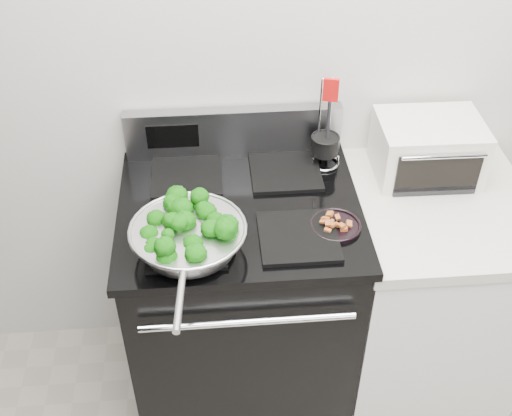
{
  "coord_description": "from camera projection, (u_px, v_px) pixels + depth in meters",
  "views": [
    {
      "loc": [
        -0.38,
        -0.2,
        2.27
      ],
      "look_at": [
        -0.25,
        1.36,
        0.98
      ],
      "focal_mm": 45.0,
      "sensor_mm": 36.0,
      "label": 1
    }
  ],
  "objects": [
    {
      "name": "back_wall",
      "position": [
        322.0,
        42.0,
        2.11
      ],
      "size": [
        4.0,
        0.02,
        2.7
      ],
      "primitive_type": "cube",
      "color": "beige",
      "rests_on": "ground"
    },
    {
      "name": "counter",
      "position": [
        421.0,
        296.0,
        2.44
      ],
      "size": [
        0.62,
        0.68,
        0.92
      ],
      "color": "white",
      "rests_on": "floor"
    },
    {
      "name": "utensil_holder",
      "position": [
        325.0,
        149.0,
        2.23
      ],
      "size": [
        0.11,
        0.11,
        0.34
      ],
      "rotation": [
        0.0,
        0.0,
        -0.24
      ],
      "color": "silver",
      "rests_on": "gas_range"
    },
    {
      "name": "broccoli_pile",
      "position": [
        188.0,
        231.0,
        1.88
      ],
      "size": [
        0.28,
        0.28,
        0.1
      ],
      "primitive_type": null,
      "color": "#053204",
      "rests_on": "skillet"
    },
    {
      "name": "toaster_oven",
      "position": [
        428.0,
        148.0,
        2.21
      ],
      "size": [
        0.36,
        0.28,
        0.2
      ],
      "rotation": [
        0.0,
        0.0,
        -0.02
      ],
      "color": "silver",
      "rests_on": "counter"
    },
    {
      "name": "gas_range",
      "position": [
        241.0,
        302.0,
        2.38
      ],
      "size": [
        0.79,
        0.69,
        1.13
      ],
      "color": "black",
      "rests_on": "floor"
    },
    {
      "name": "skillet",
      "position": [
        188.0,
        237.0,
        1.89
      ],
      "size": [
        0.35,
        0.56,
        0.07
      ],
      "rotation": [
        0.0,
        0.0,
        -0.08
      ],
      "color": "silver",
      "rests_on": "gas_range"
    },
    {
      "name": "bacon_plate",
      "position": [
        336.0,
        223.0,
        1.99
      ],
      "size": [
        0.16,
        0.16,
        0.04
      ],
      "rotation": [
        0.0,
        0.0,
        -0.12
      ],
      "color": "black",
      "rests_on": "gas_range"
    }
  ]
}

